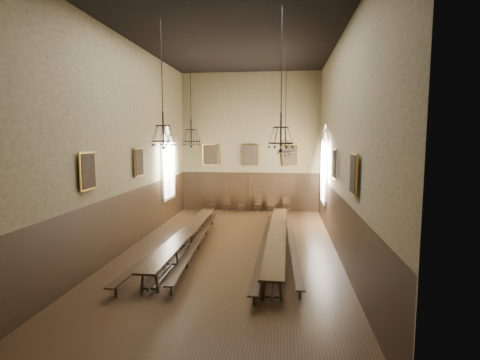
% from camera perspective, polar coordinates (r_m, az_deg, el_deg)
% --- Properties ---
extents(floor, '(9.00, 18.00, 0.02)m').
position_cam_1_polar(floor, '(16.30, -1.43, -10.77)').
color(floor, black).
rests_on(floor, ground).
extents(ceiling, '(9.00, 18.00, 0.02)m').
position_cam_1_polar(ceiling, '(16.11, -1.53, 21.54)').
color(ceiling, black).
rests_on(ceiling, ground).
extents(wall_back, '(9.00, 0.02, 9.00)m').
position_cam_1_polar(wall_back, '(24.52, 1.53, 5.74)').
color(wall_back, olive).
rests_on(wall_back, ground).
extents(wall_front, '(9.00, 0.02, 9.00)m').
position_cam_1_polar(wall_front, '(6.78, -12.39, 3.54)').
color(wall_front, olive).
rests_on(wall_front, ground).
extents(wall_left, '(0.02, 18.00, 9.00)m').
position_cam_1_polar(wall_left, '(16.81, -16.94, 5.10)').
color(wall_left, olive).
rests_on(wall_left, ground).
extents(wall_right, '(0.02, 18.00, 9.00)m').
position_cam_1_polar(wall_right, '(15.58, 15.24, 5.06)').
color(wall_right, olive).
rests_on(wall_right, ground).
extents(wainscot_panelling, '(9.00, 18.00, 2.50)m').
position_cam_1_polar(wainscot_panelling, '(15.97, -1.44, -6.45)').
color(wainscot_panelling, black).
rests_on(wainscot_panelling, floor).
extents(table_left, '(0.80, 10.25, 0.80)m').
position_cam_1_polar(table_left, '(16.59, -8.15, -9.05)').
color(table_left, black).
rests_on(table_left, floor).
extents(table_right, '(0.88, 10.77, 0.84)m').
position_cam_1_polar(table_right, '(16.10, 5.67, -9.42)').
color(table_right, black).
rests_on(table_right, floor).
extents(bench_left_outer, '(0.88, 10.46, 0.47)m').
position_cam_1_polar(bench_left_outer, '(16.50, -10.42, -9.54)').
color(bench_left_outer, black).
rests_on(bench_left_outer, floor).
extents(bench_left_inner, '(0.92, 10.38, 0.47)m').
position_cam_1_polar(bench_left_inner, '(16.53, -6.44, -9.45)').
color(bench_left_inner, black).
rests_on(bench_left_inner, floor).
extents(bench_right_inner, '(0.46, 10.77, 0.48)m').
position_cam_1_polar(bench_right_inner, '(15.90, 3.83, -10.03)').
color(bench_right_inner, black).
rests_on(bench_right_inner, floor).
extents(bench_right_outer, '(0.55, 9.56, 0.43)m').
position_cam_1_polar(bench_right_outer, '(15.95, 8.03, -10.16)').
color(bench_right_outer, black).
rests_on(bench_right_outer, floor).
extents(chair_1, '(0.45, 0.45, 0.94)m').
position_cam_1_polar(chair_1, '(24.83, -4.26, -4.06)').
color(chair_1, black).
rests_on(chair_1, floor).
extents(chair_2, '(0.45, 0.45, 0.95)m').
position_cam_1_polar(chair_2, '(24.66, -2.03, -4.11)').
color(chair_2, black).
rests_on(chair_2, floor).
extents(chair_3, '(0.39, 0.39, 0.87)m').
position_cam_1_polar(chair_3, '(24.52, 0.23, -4.22)').
color(chair_3, black).
rests_on(chair_3, floor).
extents(chair_4, '(0.48, 0.48, 1.04)m').
position_cam_1_polar(chair_4, '(24.46, 2.81, -4.14)').
color(chair_4, black).
rests_on(chair_4, floor).
extents(chair_5, '(0.44, 0.44, 0.95)m').
position_cam_1_polar(chair_5, '(24.33, 4.67, -4.27)').
color(chair_5, black).
rests_on(chair_5, floor).
extents(chair_6, '(0.52, 0.52, 1.00)m').
position_cam_1_polar(chair_6, '(24.39, 7.07, -4.24)').
color(chair_6, black).
rests_on(chair_6, floor).
extents(chandelier_back_left, '(0.89, 0.89, 4.52)m').
position_cam_1_polar(chandelier_back_left, '(18.66, -7.45, 6.73)').
color(chandelier_back_left, black).
rests_on(chandelier_back_left, ceiling).
extents(chandelier_back_right, '(0.81, 0.81, 5.01)m').
position_cam_1_polar(chandelier_back_right, '(18.16, 6.91, 5.38)').
color(chandelier_back_right, black).
rests_on(chandelier_back_right, ceiling).
extents(chandelier_front_left, '(0.87, 0.87, 4.46)m').
position_cam_1_polar(chandelier_front_left, '(14.01, -11.62, 7.00)').
color(chandelier_front_left, black).
rests_on(chandelier_front_left, ceiling).
extents(chandelier_front_right, '(0.81, 0.81, 4.51)m').
position_cam_1_polar(chandelier_front_right, '(12.45, 6.23, 7.01)').
color(chandelier_front_right, black).
rests_on(chandelier_front_right, ceiling).
extents(portrait_back_0, '(1.10, 0.12, 1.40)m').
position_cam_1_polar(portrait_back_0, '(24.78, -4.51, 3.88)').
color(portrait_back_0, gold).
rests_on(portrait_back_0, wall_back).
extents(portrait_back_1, '(1.10, 0.12, 1.40)m').
position_cam_1_polar(portrait_back_1, '(24.41, 1.50, 3.86)').
color(portrait_back_1, gold).
rests_on(portrait_back_1, wall_back).
extents(portrait_back_2, '(1.10, 0.12, 1.40)m').
position_cam_1_polar(portrait_back_2, '(24.32, 7.62, 3.79)').
color(portrait_back_2, gold).
rests_on(portrait_back_2, wall_back).
extents(portrait_left_0, '(0.12, 1.00, 1.30)m').
position_cam_1_polar(portrait_left_0, '(17.72, -15.17, 2.62)').
color(portrait_left_0, gold).
rests_on(portrait_left_0, wall_left).
extents(portrait_left_1, '(0.12, 1.00, 1.30)m').
position_cam_1_polar(portrait_left_1, '(13.66, -22.20, 1.27)').
color(portrait_left_1, gold).
rests_on(portrait_left_1, wall_left).
extents(portrait_right_0, '(0.12, 1.00, 1.30)m').
position_cam_1_polar(portrait_right_0, '(16.59, 14.21, 2.40)').
color(portrait_right_0, gold).
rests_on(portrait_right_0, wall_right).
extents(portrait_right_1, '(0.12, 1.00, 1.30)m').
position_cam_1_polar(portrait_right_1, '(12.15, 16.95, 0.88)').
color(portrait_right_1, gold).
rests_on(portrait_right_1, wall_right).
extents(window_right, '(0.20, 2.20, 4.60)m').
position_cam_1_polar(window_right, '(21.07, 12.74, 2.46)').
color(window_right, white).
rests_on(window_right, wall_right).
extents(window_left, '(0.20, 2.20, 4.60)m').
position_cam_1_polar(window_left, '(21.98, -10.91, 2.66)').
color(window_left, white).
rests_on(window_left, wall_left).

